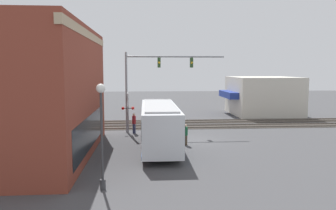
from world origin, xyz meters
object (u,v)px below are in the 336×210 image
object	(u,v)px
pedestrian_at_crossing	(134,123)
parked_car_red	(152,106)
pedestrian_near_bus	(186,135)
streetlamp	(102,127)
city_bus	(159,124)
crossing_signal	(128,108)
parked_car_white	(154,114)

from	to	relation	value
pedestrian_at_crossing	parked_car_red	bearing A→B (deg)	-7.53
pedestrian_near_bus	pedestrian_at_crossing	size ratio (longest dim) A/B	0.88
streetlamp	city_bus	bearing A→B (deg)	-20.99
pedestrian_near_bus	pedestrian_at_crossing	distance (m)	6.44
crossing_signal	parked_car_red	world-z (taller)	crossing_signal
parked_car_white	pedestrian_at_crossing	xyz separation A→B (m)	(-7.85, 2.05, 0.31)
parked_car_red	streetlamp	bearing A→B (deg)	173.94
streetlamp	pedestrian_at_crossing	bearing A→B (deg)	-4.43
parked_car_white	pedestrian_at_crossing	size ratio (longest dim) A/B	2.27
parked_car_red	pedestrian_at_crossing	bearing A→B (deg)	172.47
crossing_signal	streetlamp	bearing A→B (deg)	177.85
city_bus	crossing_signal	bearing A→B (deg)	23.41
crossing_signal	pedestrian_near_bus	distance (m)	7.11
pedestrian_near_bus	pedestrian_at_crossing	xyz separation A→B (m)	(4.96, 4.10, 0.13)
parked_car_white	pedestrian_near_bus	bearing A→B (deg)	-170.91
parked_car_red	pedestrian_near_bus	distance (m)	20.62
city_bus	crossing_signal	world-z (taller)	crossing_signal
city_bus	parked_car_red	bearing A→B (deg)	-0.00
city_bus	pedestrian_near_bus	bearing A→B (deg)	-67.77
parked_car_white	parked_car_red	world-z (taller)	parked_car_red
crossing_signal	pedestrian_near_bus	world-z (taller)	crossing_signal
parked_car_red	pedestrian_at_crossing	distance (m)	15.69
city_bus	streetlamp	bearing A→B (deg)	159.01
pedestrian_at_crossing	parked_car_white	bearing A→B (deg)	-14.68
city_bus	pedestrian_near_bus	world-z (taller)	city_bus
parked_car_white	parked_car_red	size ratio (longest dim) A/B	0.98
streetlamp	pedestrian_at_crossing	distance (m)	14.17
streetlamp	parked_car_red	distance (m)	29.79
city_bus	crossing_signal	distance (m)	6.57
city_bus	pedestrian_at_crossing	world-z (taller)	city_bus
crossing_signal	parked_car_white	size ratio (longest dim) A/B	0.91
city_bus	parked_car_white	distance (m)	13.69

